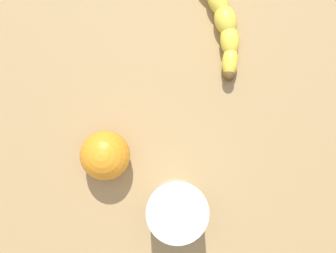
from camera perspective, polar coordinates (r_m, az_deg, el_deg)
The scene contains 4 objects.
wooden_tabletop at distance 68.90cm, azimuth -0.53°, elevation -0.00°, with size 120.00×120.00×3.00cm, color #A18051.
banana at distance 69.99cm, azimuth 7.60°, elevation 14.45°, with size 20.13×6.28×3.67cm.
smoothie_glass at distance 62.52cm, azimuth 1.23°, elevation -11.53°, with size 8.82×8.82×10.32cm.
orange_fruit at distance 63.95cm, azimuth -8.83°, elevation -4.03°, with size 7.82×7.82×7.82cm, color orange.
Camera 1 is at (-6.24, 1.70, 70.09)cm, focal length 43.36 mm.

